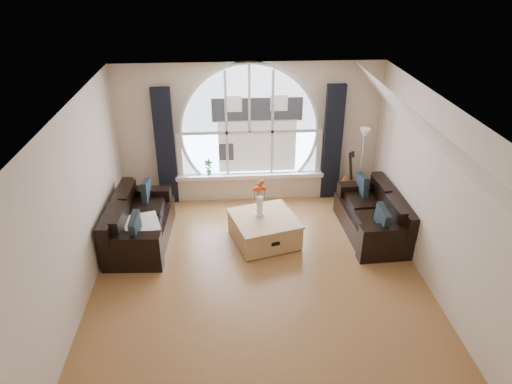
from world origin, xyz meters
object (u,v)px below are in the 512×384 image
at_px(potted_plant, 208,167).
at_px(sofa_left, 140,221).
at_px(sofa_right, 373,214).
at_px(floor_lamp, 361,169).
at_px(vase_flowers, 260,195).
at_px(coffee_chest, 264,228).
at_px(guitar, 349,174).

bearing_deg(potted_plant, sofa_left, -128.44).
distance_m(sofa_right, floor_lamp, 1.07).
xyz_separation_m(sofa_right, vase_flowers, (-1.98, -0.02, 0.46)).
relative_size(floor_lamp, potted_plant, 4.99).
relative_size(sofa_right, vase_flowers, 2.52).
distance_m(sofa_left, coffee_chest, 2.11).
distance_m(sofa_left, potted_plant, 1.86).
bearing_deg(floor_lamp, coffee_chest, -150.02).
distance_m(guitar, potted_plant, 2.77).
distance_m(coffee_chest, potted_plant, 1.90).
bearing_deg(guitar, coffee_chest, -163.59).
distance_m(sofa_left, sofa_right, 4.00).
distance_m(sofa_left, vase_flowers, 2.08).
relative_size(sofa_left, sofa_right, 1.02).
relative_size(sofa_right, floor_lamp, 1.10).
relative_size(sofa_right, potted_plant, 5.51).
bearing_deg(coffee_chest, floor_lamp, 13.83).
distance_m(sofa_right, guitar, 1.34).
relative_size(coffee_chest, guitar, 0.98).
height_order(guitar, potted_plant, guitar).
bearing_deg(vase_flowers, potted_plant, 121.01).
xyz_separation_m(coffee_chest, vase_flowers, (-0.07, 0.09, 0.60)).
xyz_separation_m(sofa_right, floor_lamp, (0.01, 0.99, 0.40)).
distance_m(sofa_right, coffee_chest, 1.91).
relative_size(sofa_right, coffee_chest, 1.71).
bearing_deg(guitar, floor_lamp, -94.45).
height_order(floor_lamp, potted_plant, floor_lamp).
bearing_deg(sofa_left, sofa_right, 2.54).
xyz_separation_m(sofa_left, sofa_right, (4.00, -0.02, 0.00)).
bearing_deg(floor_lamp, potted_plant, 170.76).
relative_size(vase_flowers, guitar, 0.66).
xyz_separation_m(vase_flowers, floor_lamp, (1.99, 1.01, -0.06)).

